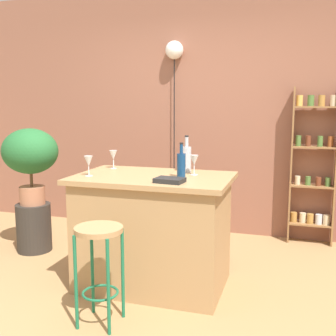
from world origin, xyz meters
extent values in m
plane|color=#A37A4C|center=(0.00, 0.00, 0.00)|extent=(12.00, 12.00, 0.00)
cube|color=#8C5642|center=(0.00, 1.95, 1.40)|extent=(6.40, 0.10, 2.80)
cube|color=#A87F51|center=(0.00, 0.30, 0.45)|extent=(1.16, 0.75, 0.89)
cube|color=#A87F51|center=(0.00, 0.30, 0.91)|extent=(1.26, 0.81, 0.04)
cylinder|color=#196642|center=(-0.27, -0.51, 0.33)|extent=(0.02, 0.02, 0.66)
cylinder|color=#196642|center=(-0.03, -0.51, 0.33)|extent=(0.02, 0.02, 0.66)
cylinder|color=#196642|center=(-0.27, -0.28, 0.33)|extent=(0.02, 0.02, 0.66)
cylinder|color=#196642|center=(-0.03, -0.28, 0.33)|extent=(0.02, 0.02, 0.66)
torus|color=#196642|center=(-0.15, -0.40, 0.22)|extent=(0.26, 0.26, 0.02)
cylinder|color=#A87F51|center=(-0.15, -0.40, 0.67)|extent=(0.33, 0.33, 0.03)
cube|color=olive|center=(1.06, 1.80, 0.84)|extent=(0.02, 0.16, 1.68)
cube|color=olive|center=(1.50, 1.80, 0.84)|extent=(0.02, 0.16, 1.68)
cube|color=olive|center=(1.28, 1.80, 0.21)|extent=(0.43, 0.16, 0.02)
cylinder|color=#AD7A38|center=(1.11, 1.81, 0.27)|extent=(0.07, 0.07, 0.11)
cylinder|color=beige|center=(1.20, 1.81, 0.27)|extent=(0.07, 0.07, 0.11)
cylinder|color=#AD7A38|center=(1.28, 1.79, 0.27)|extent=(0.07, 0.07, 0.11)
cylinder|color=silver|center=(1.37, 1.80, 0.27)|extent=(0.07, 0.07, 0.11)
cylinder|color=beige|center=(1.44, 1.80, 0.27)|extent=(0.07, 0.07, 0.11)
cube|color=olive|center=(1.28, 1.80, 0.63)|extent=(0.43, 0.16, 0.02)
cylinder|color=beige|center=(1.13, 1.81, 0.68)|extent=(0.06, 0.06, 0.09)
cylinder|color=#4C7033|center=(1.24, 1.81, 0.68)|extent=(0.06, 0.06, 0.09)
cylinder|color=brown|center=(1.34, 1.79, 0.68)|extent=(0.06, 0.06, 0.09)
cylinder|color=#4C7033|center=(1.44, 1.80, 0.68)|extent=(0.06, 0.06, 0.09)
cube|color=olive|center=(1.28, 1.80, 1.05)|extent=(0.43, 0.16, 0.02)
cylinder|color=#4C7033|center=(1.12, 1.79, 1.11)|extent=(0.06, 0.06, 0.11)
cylinder|color=brown|center=(1.22, 1.79, 1.11)|extent=(0.06, 0.06, 0.11)
cylinder|color=#4C7033|center=(1.34, 1.79, 1.11)|extent=(0.06, 0.06, 0.11)
cylinder|color=#994C23|center=(1.44, 1.80, 1.11)|extent=(0.06, 0.06, 0.11)
cube|color=olive|center=(1.28, 1.80, 1.47)|extent=(0.43, 0.16, 0.02)
cylinder|color=gold|center=(1.11, 1.81, 1.53)|extent=(0.07, 0.07, 0.11)
cylinder|color=#4C7033|center=(1.22, 1.80, 1.53)|extent=(0.07, 0.07, 0.11)
cylinder|color=#AD7A38|center=(1.33, 1.81, 1.53)|extent=(0.07, 0.07, 0.11)
cylinder|color=beige|center=(1.44, 1.80, 1.53)|extent=(0.07, 0.07, 0.11)
cylinder|color=#2D2823|center=(-1.45, 0.71, 0.25)|extent=(0.35, 0.35, 0.49)
cylinder|color=#A86B4C|center=(-1.45, 0.71, 0.58)|extent=(0.25, 0.25, 0.18)
cylinder|color=brown|center=(-1.45, 0.71, 0.76)|extent=(0.03, 0.03, 0.16)
ellipsoid|color=#23602D|center=(-1.45, 0.71, 1.04)|extent=(0.57, 0.51, 0.46)
cylinder|color=navy|center=(0.24, 0.28, 1.03)|extent=(0.07, 0.07, 0.19)
cylinder|color=navy|center=(0.24, 0.28, 1.16)|extent=(0.03, 0.03, 0.07)
cylinder|color=black|center=(0.24, 0.28, 1.20)|extent=(0.03, 0.03, 0.01)
cylinder|color=#B2B2B7|center=(0.21, 0.55, 1.04)|extent=(0.08, 0.08, 0.22)
cylinder|color=#B2B2B7|center=(0.21, 0.55, 1.19)|extent=(0.03, 0.03, 0.08)
cylinder|color=black|center=(0.21, 0.55, 1.24)|extent=(0.03, 0.03, 0.01)
cylinder|color=silver|center=(-0.46, 0.54, 0.93)|extent=(0.06, 0.06, 0.00)
cylinder|color=silver|center=(-0.46, 0.54, 0.97)|extent=(0.01, 0.01, 0.07)
cone|color=silver|center=(-0.46, 0.54, 1.05)|extent=(0.07, 0.07, 0.08)
cylinder|color=silver|center=(-0.49, 0.13, 0.93)|extent=(0.06, 0.06, 0.00)
cylinder|color=silver|center=(-0.49, 0.13, 0.97)|extent=(0.01, 0.01, 0.07)
cone|color=silver|center=(-0.49, 0.13, 1.05)|extent=(0.07, 0.07, 0.08)
cylinder|color=silver|center=(0.31, 0.43, 0.93)|extent=(0.06, 0.06, 0.00)
cylinder|color=silver|center=(0.31, 0.43, 0.97)|extent=(0.01, 0.01, 0.07)
cone|color=silver|center=(0.31, 0.43, 1.05)|extent=(0.07, 0.07, 0.08)
cube|color=black|center=(0.21, 0.06, 0.95)|extent=(0.23, 0.17, 0.03)
cylinder|color=black|center=(-0.27, 1.84, 1.05)|extent=(0.01, 0.01, 2.10)
sphere|color=white|center=(-0.27, 1.84, 2.10)|extent=(0.21, 0.21, 0.21)
camera|label=1|loc=(1.10, -2.85, 1.52)|focal=44.75mm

